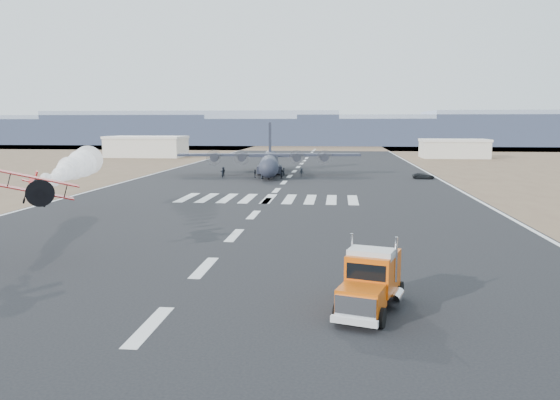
% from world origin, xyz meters
% --- Properties ---
extents(ground, '(500.00, 500.00, 0.00)m').
position_xyz_m(ground, '(0.00, 0.00, 0.00)').
color(ground, black).
rests_on(ground, ground).
extents(scrub_far, '(500.00, 80.00, 0.00)m').
position_xyz_m(scrub_far, '(0.00, 230.00, 0.00)').
color(scrub_far, brown).
rests_on(scrub_far, ground).
extents(runway_markings, '(60.00, 260.00, 0.01)m').
position_xyz_m(runway_markings, '(0.00, 60.00, 0.01)').
color(runway_markings, silver).
rests_on(runway_markings, ground).
extents(ridge_seg_b, '(150.00, 50.00, 15.00)m').
position_xyz_m(ridge_seg_b, '(-130.00, 260.00, 7.50)').
color(ridge_seg_b, '#828FA5').
rests_on(ridge_seg_b, ground).
extents(ridge_seg_c, '(150.00, 50.00, 17.00)m').
position_xyz_m(ridge_seg_c, '(-65.00, 260.00, 8.50)').
color(ridge_seg_c, '#828FA5').
rests_on(ridge_seg_c, ground).
extents(ridge_seg_d, '(150.00, 50.00, 13.00)m').
position_xyz_m(ridge_seg_d, '(0.00, 260.00, 6.50)').
color(ridge_seg_d, '#828FA5').
rests_on(ridge_seg_d, ground).
extents(ridge_seg_e, '(150.00, 50.00, 15.00)m').
position_xyz_m(ridge_seg_e, '(65.00, 260.00, 7.50)').
color(ridge_seg_e, '#828FA5').
rests_on(ridge_seg_e, ground).
extents(hangar_left, '(24.50, 14.50, 6.70)m').
position_xyz_m(hangar_left, '(-52.00, 145.00, 3.41)').
color(hangar_left, beige).
rests_on(hangar_left, ground).
extents(hangar_right, '(20.50, 12.50, 5.90)m').
position_xyz_m(hangar_right, '(46.00, 150.00, 3.01)').
color(hangar_right, beige).
rests_on(hangar_right, ground).
extents(semi_truck, '(4.49, 8.22, 3.62)m').
position_xyz_m(semi_truck, '(11.83, 3.90, 1.78)').
color(semi_truck, black).
rests_on(semi_truck, ground).
extents(aerobatic_biplane, '(5.66, 5.46, 2.98)m').
position_xyz_m(aerobatic_biplane, '(-13.61, 13.17, 5.81)').
color(aerobatic_biplane, '#B72E0C').
extents(smoke_trail, '(9.72, 25.86, 3.67)m').
position_xyz_m(smoke_trail, '(-20.39, 34.43, 6.00)').
color(smoke_trail, white).
extents(transport_aircraft, '(38.06, 31.26, 10.98)m').
position_xyz_m(transport_aircraft, '(-4.69, 88.26, 2.83)').
color(transport_aircraft, '#1F212F').
rests_on(transport_aircraft, ground).
extents(support_vehicle, '(4.27, 2.09, 1.17)m').
position_xyz_m(support_vehicle, '(26.45, 81.49, 0.58)').
color(support_vehicle, black).
rests_on(support_vehicle, ground).
extents(crew_a, '(0.75, 0.80, 1.74)m').
position_xyz_m(crew_a, '(-1.24, 84.19, 0.87)').
color(crew_a, black).
rests_on(crew_a, ground).
extents(crew_b, '(0.84, 0.98, 1.72)m').
position_xyz_m(crew_b, '(-1.05, 79.23, 0.86)').
color(crew_b, black).
rests_on(crew_b, ground).
extents(crew_c, '(1.17, 0.97, 1.65)m').
position_xyz_m(crew_c, '(2.43, 84.14, 0.83)').
color(crew_c, black).
rests_on(crew_c, ground).
extents(crew_d, '(0.50, 0.96, 1.64)m').
position_xyz_m(crew_d, '(-6.62, 80.41, 0.82)').
color(crew_d, black).
rests_on(crew_d, ground).
extents(crew_e, '(0.59, 0.85, 1.61)m').
position_xyz_m(crew_e, '(-4.88, 78.00, 0.81)').
color(crew_e, black).
rests_on(crew_e, ground).
extents(crew_f, '(1.09, 1.80, 1.84)m').
position_xyz_m(crew_f, '(-13.70, 83.45, 0.92)').
color(crew_f, black).
rests_on(crew_f, ground).
extents(crew_g, '(0.69, 0.75, 1.69)m').
position_xyz_m(crew_g, '(-12.77, 78.34, 0.84)').
color(crew_g, black).
rests_on(crew_g, ground).
extents(crew_h, '(0.66, 0.92, 1.72)m').
position_xyz_m(crew_h, '(-3.06, 81.92, 0.86)').
color(crew_h, black).
rests_on(crew_h, ground).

